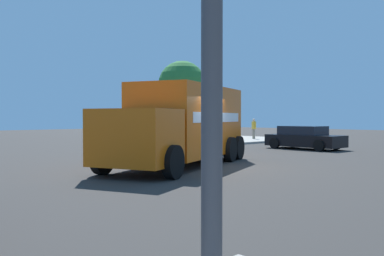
# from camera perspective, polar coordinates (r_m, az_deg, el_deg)

# --- Properties ---
(ground_plane) EXTENTS (100.00, 100.00, 0.00)m
(ground_plane) POSITION_cam_1_polar(r_m,az_deg,el_deg) (15.33, 2.79, -5.28)
(ground_plane) COLOR #33302D
(sidewalk_corner_near) EXTENTS (11.38, 11.38, 0.14)m
(sidewalk_corner_near) POSITION_cam_1_polar(r_m,az_deg,el_deg) (33.51, 1.83, -1.52)
(sidewalk_corner_near) COLOR #9E998E
(sidewalk_corner_near) RESTS_ON ground
(delivery_truck) EXTENTS (8.20, 5.37, 2.98)m
(delivery_truck) POSITION_cam_1_polar(r_m,az_deg,el_deg) (15.64, -1.37, 0.52)
(delivery_truck) COLOR orange
(delivery_truck) RESTS_ON ground
(traffic_light_secondary) EXTENTS (3.31, 2.99, 5.63)m
(traffic_light_secondary) POSITION_cam_1_polar(r_m,az_deg,el_deg) (24.82, 2.13, 6.21)
(traffic_light_secondary) COLOR #38383D
(traffic_light_secondary) RESTS_ON sidewalk_corner_near
(sedan_black) EXTENTS (2.09, 4.33, 1.31)m
(sedan_black) POSITION_cam_1_polar(r_m,az_deg,el_deg) (24.69, 15.00, -1.32)
(sedan_black) COLOR black
(sedan_black) RESTS_ON ground
(pedestrian_near_corner) EXTENTS (0.35, 0.49, 1.57)m
(pedestrian_near_corner) POSITION_cam_1_polar(r_m,az_deg,el_deg) (33.03, 8.39, 0.08)
(pedestrian_near_corner) COLOR gray
(pedestrian_near_corner) RESTS_ON sidewalk_corner_near
(picket_fence_run) EXTENTS (6.94, 0.05, 0.95)m
(picket_fence_run) POSITION_cam_1_polar(r_m,az_deg,el_deg) (37.48, -4.15, -0.37)
(picket_fence_run) COLOR silver
(picket_fence_run) RESTS_ON sidewalk_corner_near
(shade_tree_near) EXTENTS (3.94, 3.94, 6.32)m
(shade_tree_near) POSITION_cam_1_polar(r_m,az_deg,el_deg) (34.76, -1.36, 5.85)
(shade_tree_near) COLOR brown
(shade_tree_near) RESTS_ON sidewalk_corner_near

